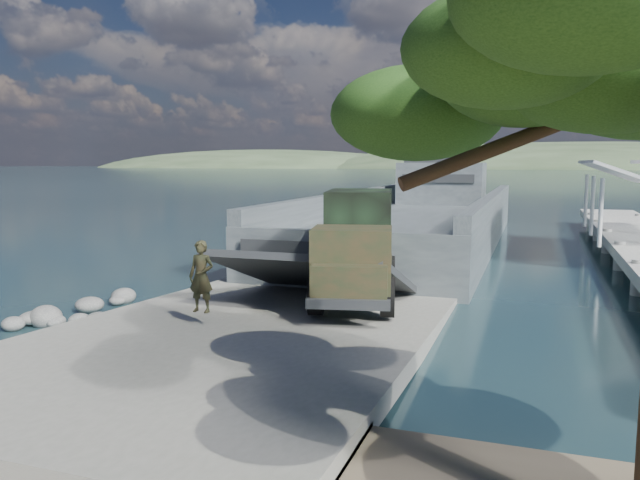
{
  "coord_description": "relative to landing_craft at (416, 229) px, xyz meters",
  "views": [
    {
      "loc": [
        7.65,
        -16.43,
        5.11
      ],
      "look_at": [
        -0.22,
        6.0,
        2.15
      ],
      "focal_mm": 35.0,
      "sensor_mm": 36.0,
      "label": 1
    }
  ],
  "objects": [
    {
      "name": "ground",
      "position": [
        -0.44,
        -22.35,
        -0.93
      ],
      "size": [
        1400.0,
        1400.0,
        0.0
      ],
      "primitive_type": "plane",
      "color": "#1A383F",
      "rests_on": "ground"
    },
    {
      "name": "boat_ramp",
      "position": [
        -0.44,
        -23.35,
        -0.68
      ],
      "size": [
        10.0,
        18.0,
        0.5
      ],
      "primitive_type": "cube",
      "color": "slate",
      "rests_on": "ground"
    },
    {
      "name": "shoreline_rocks",
      "position": [
        -6.64,
        -21.85,
        -0.93
      ],
      "size": [
        3.2,
        5.6,
        0.9
      ],
      "primitive_type": null,
      "color": "#4D4D4B",
      "rests_on": "ground"
    },
    {
      "name": "distant_headlands",
      "position": [
        49.56,
        537.65,
        -0.93
      ],
      "size": [
        1000.0,
        240.0,
        48.0
      ],
      "primitive_type": null,
      "color": "#34482D",
      "rests_on": "ground"
    },
    {
      "name": "landing_craft",
      "position": [
        0.0,
        0.0,
        0.0
      ],
      "size": [
        9.98,
        38.53,
        11.41
      ],
      "rotation": [
        0.0,
        0.0,
        0.01
      ],
      "color": "#3D4548",
      "rests_on": "ground"
    },
    {
      "name": "military_truck",
      "position": [
        1.42,
        -18.39,
        1.37
      ],
      "size": [
        3.99,
        8.11,
        3.62
      ],
      "rotation": [
        0.0,
        0.0,
        0.22
      ],
      "color": "black",
      "rests_on": "boat_ramp"
    },
    {
      "name": "soldier",
      "position": [
        -1.69,
        -23.54,
        0.59
      ],
      "size": [
        0.75,
        0.49,
        2.05
      ],
      "primitive_type": "imported",
      "rotation": [
        0.0,
        0.0,
        0.0
      ],
      "color": "black",
      "rests_on": "boat_ramp"
    },
    {
      "name": "overhang_tree",
      "position": [
        8.21,
        -30.42,
        4.95
      ],
      "size": [
        8.09,
        7.45,
        7.34
      ],
      "color": "#311C13",
      "rests_on": "ground"
    }
  ]
}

